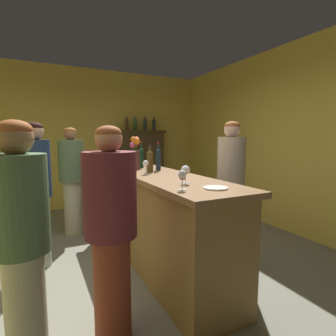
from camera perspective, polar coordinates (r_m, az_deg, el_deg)
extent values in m
plane|color=slate|center=(3.03, -7.58, -22.19)|extent=(8.19, 8.19, 0.00)
cube|color=gold|center=(5.79, -18.27, 6.01)|extent=(5.30, 0.12, 2.85)
cube|color=gold|center=(4.30, 27.83, 5.48)|extent=(0.12, 6.42, 2.85)
cube|color=brown|center=(3.13, -2.84, -11.06)|extent=(0.59, 2.65, 1.01)
cube|color=olive|center=(3.02, -2.90, -1.43)|extent=(0.67, 2.76, 0.05)
cube|color=#3D301B|center=(5.86, -5.95, 0.22)|extent=(1.00, 0.32, 1.61)
cube|color=#392F14|center=(5.82, -6.04, 7.83)|extent=(1.08, 0.38, 0.06)
cylinder|color=#182833|center=(3.21, -2.11, 1.60)|extent=(0.06, 0.06, 0.23)
sphere|color=#182833|center=(3.20, -2.12, 3.66)|extent=(0.06, 0.06, 0.06)
cylinder|color=#182833|center=(3.20, -2.12, 4.49)|extent=(0.03, 0.03, 0.09)
cylinder|color=#AA1A2A|center=(3.20, -2.13, 5.46)|extent=(0.03, 0.03, 0.02)
cylinder|color=#453518|center=(3.03, -3.95, 1.08)|extent=(0.08, 0.08, 0.21)
sphere|color=#453518|center=(3.02, -3.96, 3.06)|extent=(0.08, 0.08, 0.08)
cylinder|color=#453518|center=(3.02, -3.97, 3.97)|extent=(0.03, 0.03, 0.10)
cylinder|color=black|center=(3.02, -3.98, 5.02)|extent=(0.03, 0.03, 0.02)
cylinder|color=#133722|center=(3.49, -5.80, 1.93)|extent=(0.06, 0.06, 0.23)
sphere|color=#133722|center=(3.48, -5.82, 3.80)|extent=(0.06, 0.06, 0.06)
cylinder|color=#133722|center=(3.48, -5.83, 4.62)|extent=(0.02, 0.02, 0.10)
cylinder|color=#AA191D|center=(3.48, -5.84, 5.57)|extent=(0.02, 0.02, 0.02)
cylinder|color=white|center=(2.02, 3.09, -4.67)|extent=(0.06, 0.06, 0.00)
cylinder|color=white|center=(2.01, 3.10, -3.63)|extent=(0.01, 0.01, 0.07)
ellipsoid|color=white|center=(2.00, 3.11, -1.53)|extent=(0.06, 0.06, 0.08)
ellipsoid|color=maroon|center=(2.00, 3.11, -2.15)|extent=(0.05, 0.05, 0.03)
cylinder|color=white|center=(2.29, 3.77, -3.31)|extent=(0.06, 0.06, 0.00)
cylinder|color=white|center=(2.29, 3.78, -2.32)|extent=(0.01, 0.01, 0.08)
ellipsoid|color=white|center=(2.28, 3.80, -0.42)|extent=(0.08, 0.08, 0.08)
ellipsoid|color=maroon|center=(2.28, 3.79, -0.96)|extent=(0.07, 0.07, 0.03)
cylinder|color=white|center=(2.87, -4.84, -1.32)|extent=(0.07, 0.07, 0.00)
cylinder|color=white|center=(2.86, -4.85, -0.42)|extent=(0.01, 0.01, 0.09)
ellipsoid|color=white|center=(2.85, -4.87, 1.05)|extent=(0.06, 0.06, 0.06)
cylinder|color=#502825|center=(3.29, -7.17, 1.69)|extent=(0.12, 0.12, 0.23)
cylinder|color=#38602D|center=(3.29, -6.78, 4.20)|extent=(0.01, 0.01, 0.24)
sphere|color=red|center=(3.29, -6.81, 6.28)|extent=(0.06, 0.06, 0.06)
cylinder|color=#38602D|center=(3.33, -6.95, 3.60)|extent=(0.01, 0.01, 0.17)
sphere|color=#D94628|center=(3.32, -6.97, 5.05)|extent=(0.05, 0.05, 0.05)
cylinder|color=#38602D|center=(3.32, -7.47, 3.67)|extent=(0.01, 0.01, 0.18)
sphere|color=#D14486|center=(3.32, -7.50, 5.20)|extent=(0.06, 0.06, 0.06)
cylinder|color=#38602D|center=(3.28, -7.63, 3.50)|extent=(0.01, 0.01, 0.16)
sphere|color=#D34477|center=(3.28, -7.65, 4.92)|extent=(0.07, 0.07, 0.07)
cylinder|color=#38602D|center=(3.25, -7.50, 4.11)|extent=(0.01, 0.01, 0.23)
sphere|color=orange|center=(3.25, -7.53, 6.18)|extent=(0.06, 0.06, 0.06)
cylinder|color=#38602D|center=(3.26, -7.06, 4.09)|extent=(0.01, 0.01, 0.23)
sphere|color=orange|center=(3.26, -7.09, 6.12)|extent=(0.06, 0.06, 0.06)
cylinder|color=#38602D|center=(3.27, -6.79, 3.95)|extent=(0.01, 0.01, 0.21)
sphere|color=orange|center=(3.27, -6.81, 5.83)|extent=(0.09, 0.09, 0.09)
cylinder|color=white|center=(2.09, 10.23, -4.26)|extent=(0.19, 0.19, 0.01)
cylinder|color=#402A18|center=(5.73, -8.88, 9.11)|extent=(0.07, 0.07, 0.20)
sphere|color=#402A18|center=(5.73, -8.90, 10.11)|extent=(0.07, 0.07, 0.07)
cylinder|color=#402A18|center=(5.74, -8.91, 10.47)|extent=(0.02, 0.02, 0.07)
cylinder|color=black|center=(5.74, -8.92, 10.91)|extent=(0.03, 0.03, 0.02)
cylinder|color=#2A4C28|center=(5.79, -7.12, 9.18)|extent=(0.08, 0.08, 0.21)
sphere|color=#2A4C28|center=(5.79, -7.13, 10.23)|extent=(0.08, 0.08, 0.08)
cylinder|color=#2A4C28|center=(5.80, -7.14, 10.61)|extent=(0.03, 0.03, 0.08)
cylinder|color=#B01D25|center=(5.80, -7.15, 11.07)|extent=(0.03, 0.03, 0.02)
cylinder|color=#1D2C32|center=(5.87, -4.98, 9.19)|extent=(0.07, 0.07, 0.22)
sphere|color=#1D2C32|center=(5.87, -4.99, 10.24)|extent=(0.07, 0.07, 0.07)
cylinder|color=#1D2C32|center=(5.88, -5.00, 10.60)|extent=(0.02, 0.02, 0.07)
cylinder|color=#AC171C|center=(5.88, -5.00, 11.04)|extent=(0.03, 0.03, 0.02)
cylinder|color=#212B32|center=(5.95, -3.05, 9.11)|extent=(0.08, 0.08, 0.21)
sphere|color=#212B32|center=(5.96, -3.06, 10.10)|extent=(0.08, 0.08, 0.08)
cylinder|color=#212B32|center=(5.96, -3.06, 10.46)|extent=(0.03, 0.03, 0.08)
cylinder|color=red|center=(5.96, -3.06, 10.91)|extent=(0.03, 0.03, 0.02)
cylinder|color=#486449|center=(3.99, -29.58, -9.42)|extent=(0.23, 0.23, 0.82)
cylinder|color=#516F44|center=(3.86, -30.20, 1.07)|extent=(0.32, 0.32, 0.64)
sphere|color=brown|center=(3.85, -30.56, 7.10)|extent=(0.20, 0.20, 0.20)
ellipsoid|color=black|center=(3.85, -30.60, 7.77)|extent=(0.19, 0.19, 0.11)
cylinder|color=gray|center=(3.37, -26.03, -12.29)|extent=(0.22, 0.22, 0.80)
cylinder|color=navy|center=(3.22, -26.67, -0.13)|extent=(0.31, 0.31, 0.63)
sphere|color=tan|center=(3.20, -27.05, 7.08)|extent=(0.20, 0.20, 0.20)
ellipsoid|color=black|center=(3.20, -27.09, 7.89)|extent=(0.19, 0.19, 0.11)
cylinder|color=#B3B298|center=(4.28, -19.81, -8.00)|extent=(0.27, 0.27, 0.81)
cylinder|color=#4F6746|center=(4.16, -20.19, 1.51)|extent=(0.37, 0.37, 0.61)
sphere|color=brown|center=(4.15, -20.41, 6.91)|extent=(0.19, 0.19, 0.19)
ellipsoid|color=#9D5B2B|center=(4.15, -20.43, 7.50)|extent=(0.18, 0.18, 0.10)
cylinder|color=brown|center=(2.12, -11.91, -23.84)|extent=(0.27, 0.27, 0.77)
cylinder|color=maroon|center=(1.87, -12.41, -5.60)|extent=(0.37, 0.37, 0.59)
sphere|color=tan|center=(1.83, -12.70, 6.08)|extent=(0.19, 0.19, 0.19)
ellipsoid|color=#995029|center=(1.83, -12.74, 7.38)|extent=(0.18, 0.18, 0.10)
cylinder|color=#B2B190|center=(2.04, -28.33, -25.75)|extent=(0.24, 0.24, 0.78)
cylinder|color=#4C6842|center=(1.78, -29.54, -6.78)|extent=(0.33, 0.33, 0.59)
sphere|color=#8D6645|center=(1.74, -30.26, 5.67)|extent=(0.20, 0.20, 0.20)
ellipsoid|color=#984E23|center=(1.74, -30.35, 7.18)|extent=(0.19, 0.19, 0.11)
cylinder|color=maroon|center=(3.23, 13.14, -12.40)|extent=(0.23, 0.23, 0.82)
cylinder|color=#B0A495|center=(3.07, 13.50, 0.61)|extent=(0.31, 0.31, 0.64)
sphere|color=#D2A392|center=(3.06, 13.71, 8.10)|extent=(0.18, 0.18, 0.18)
ellipsoid|color=#995528|center=(3.06, 13.73, 8.86)|extent=(0.17, 0.17, 0.10)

